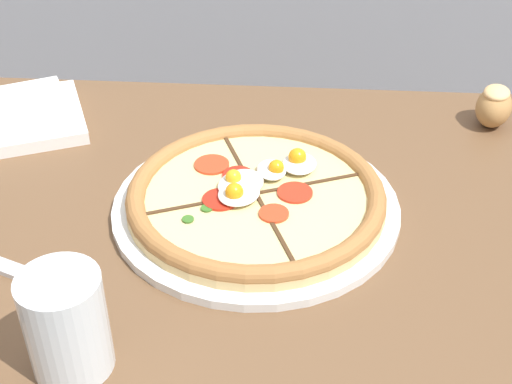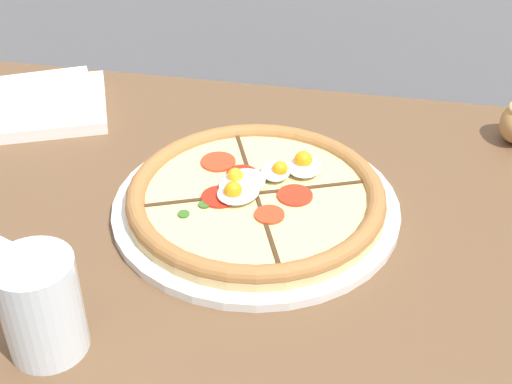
{
  "view_description": "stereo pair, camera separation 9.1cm",
  "coord_description": "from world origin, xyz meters",
  "px_view_note": "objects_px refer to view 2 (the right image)",
  "views": [
    {
      "loc": [
        0.06,
        -0.72,
        1.33
      ],
      "look_at": [
        0.01,
        0.02,
        0.79
      ],
      "focal_mm": 50.0,
      "sensor_mm": 36.0,
      "label": 1
    },
    {
      "loc": [
        0.16,
        -0.71,
        1.33
      ],
      "look_at": [
        0.01,
        0.02,
        0.79
      ],
      "focal_mm": 50.0,
      "sensor_mm": 36.0,
      "label": 2
    }
  ],
  "objects_px": {
    "dining_table": "(245,285)",
    "napkin_folded": "(37,103)",
    "water_glass": "(43,311)",
    "pizza": "(256,198)"
  },
  "relations": [
    {
      "from": "pizza",
      "to": "water_glass",
      "type": "bearing_deg",
      "value": -121.35
    },
    {
      "from": "dining_table",
      "to": "water_glass",
      "type": "xyz_separation_m",
      "value": [
        -0.15,
        -0.25,
        0.17
      ]
    },
    {
      "from": "pizza",
      "to": "napkin_folded",
      "type": "xyz_separation_m",
      "value": [
        -0.39,
        0.19,
        -0.0
      ]
    },
    {
      "from": "dining_table",
      "to": "napkin_folded",
      "type": "bearing_deg",
      "value": 151.57
    },
    {
      "from": "dining_table",
      "to": "water_glass",
      "type": "distance_m",
      "value": 0.34
    },
    {
      "from": "dining_table",
      "to": "napkin_folded",
      "type": "height_order",
      "value": "napkin_folded"
    },
    {
      "from": "pizza",
      "to": "napkin_folded",
      "type": "distance_m",
      "value": 0.44
    },
    {
      "from": "dining_table",
      "to": "water_glass",
      "type": "relative_size",
      "value": 11.11
    },
    {
      "from": "dining_table",
      "to": "pizza",
      "type": "bearing_deg",
      "value": 57.95
    },
    {
      "from": "water_glass",
      "to": "napkin_folded",
      "type": "bearing_deg",
      "value": 116.48
    }
  ]
}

